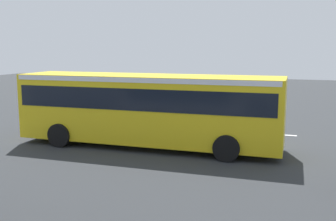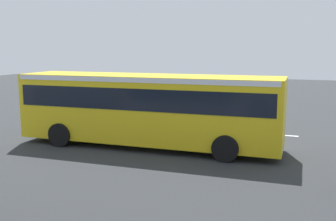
# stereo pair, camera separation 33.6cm
# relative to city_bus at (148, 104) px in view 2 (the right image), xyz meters

# --- Properties ---
(ground) EXTENTS (80.00, 80.00, 0.00)m
(ground) POSITION_rel_city_bus_xyz_m (-1.28, -1.10, -1.88)
(ground) COLOR #2D3033
(city_bus) EXTENTS (11.54, 2.85, 3.15)m
(city_bus) POSITION_rel_city_bus_xyz_m (0.00, 0.00, 0.00)
(city_bus) COLOR yellow
(city_bus) RESTS_ON ground
(pedestrian) EXTENTS (0.38, 0.38, 1.79)m
(pedestrian) POSITION_rel_city_bus_xyz_m (6.96, -2.07, -1.00)
(pedestrian) COLOR #2D2D38
(pedestrian) RESTS_ON ground
(lane_dash_left) EXTENTS (2.00, 0.20, 0.01)m
(lane_dash_left) POSITION_rel_city_bus_xyz_m (-5.28, -4.24, -1.88)
(lane_dash_left) COLOR silver
(lane_dash_left) RESTS_ON ground
(lane_dash_centre) EXTENTS (2.00, 0.20, 0.01)m
(lane_dash_centre) POSITION_rel_city_bus_xyz_m (-1.28, -4.24, -1.88)
(lane_dash_centre) COLOR silver
(lane_dash_centre) RESTS_ON ground
(lane_dash_right) EXTENTS (2.00, 0.20, 0.01)m
(lane_dash_right) POSITION_rel_city_bus_xyz_m (2.72, -4.24, -1.88)
(lane_dash_right) COLOR silver
(lane_dash_right) RESTS_ON ground
(lane_dash_rightmost) EXTENTS (2.00, 0.20, 0.01)m
(lane_dash_rightmost) POSITION_rel_city_bus_xyz_m (6.72, -4.24, -1.88)
(lane_dash_rightmost) COLOR silver
(lane_dash_rightmost) RESTS_ON ground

